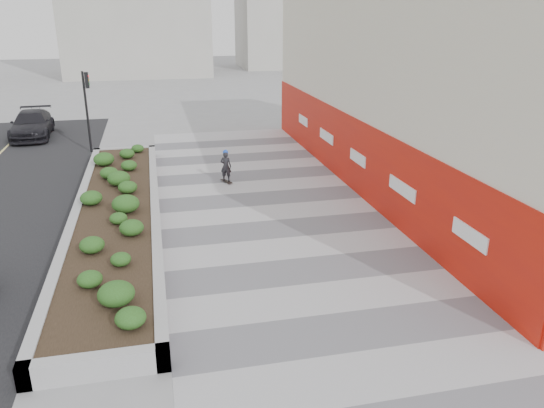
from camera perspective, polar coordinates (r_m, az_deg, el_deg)
The scene contains 8 objects.
ground at distance 13.97m, azimuth 5.75°, elevation -10.42°, with size 160.00×160.00×0.00m, color gray.
walkway at distance 16.50m, azimuth 2.49°, elevation -5.28°, with size 8.00×36.00×0.01m, color #A8A8AD.
building at distance 23.32m, azimuth 15.76°, elevation 11.73°, with size 6.04×24.08×8.00m.
planter at distance 19.59m, azimuth -16.40°, elevation -0.61°, with size 3.00×18.00×0.90m.
traffic_signal_near at distance 29.37m, azimuth -19.28°, elevation 10.54°, with size 0.33×0.28×4.20m.
manhole_cover at distance 16.63m, azimuth 4.16°, elevation -5.12°, with size 0.44×0.44×0.01m, color #595654.
skateboarder at distance 23.05m, azimuth -4.99°, elevation 4.08°, with size 0.57×0.74×1.48m.
car_dark at distance 34.68m, azimuth -24.41°, elevation 7.81°, with size 2.12×5.22×1.52m, color black.
Camera 1 is at (-3.98, -11.37, 7.06)m, focal length 35.00 mm.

